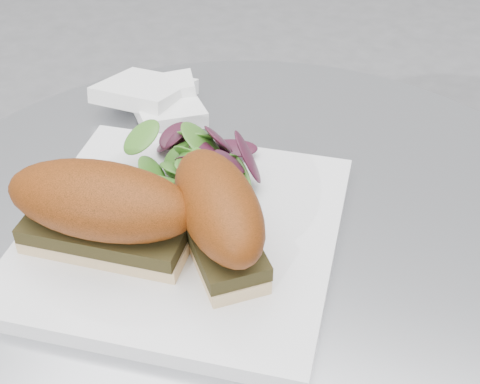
# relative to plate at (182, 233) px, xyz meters

# --- Properties ---
(plate) EXTENTS (0.30, 0.30, 0.02)m
(plate) POSITION_rel_plate_xyz_m (0.00, 0.00, 0.00)
(plate) COLOR white
(plate) RESTS_ON table
(sandwich_left) EXTENTS (0.17, 0.09, 0.08)m
(sandwich_left) POSITION_rel_plate_xyz_m (-0.05, -0.05, 0.05)
(sandwich_left) COLOR beige
(sandwich_left) RESTS_ON plate
(sandwich_right) EXTENTS (0.14, 0.15, 0.08)m
(sandwich_right) POSITION_rel_plate_xyz_m (0.04, -0.02, 0.05)
(sandwich_right) COLOR beige
(sandwich_right) RESTS_ON plate
(salad) EXTENTS (0.11, 0.11, 0.05)m
(salad) POSITION_rel_plate_xyz_m (-0.02, 0.07, 0.03)
(salad) COLOR #477C28
(salad) RESTS_ON plate
(napkin) EXTENTS (0.16, 0.16, 0.02)m
(napkin) POSITION_rel_plate_xyz_m (-0.12, 0.19, 0.00)
(napkin) COLOR white
(napkin) RESTS_ON table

